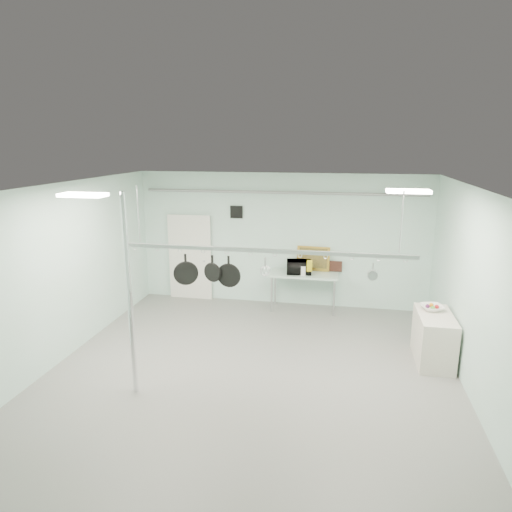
% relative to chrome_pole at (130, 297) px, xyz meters
% --- Properties ---
extents(floor, '(8.00, 8.00, 0.00)m').
position_rel_chrome_pole_xyz_m(floor, '(1.70, 0.60, -1.60)').
color(floor, gray).
rests_on(floor, ground).
extents(ceiling, '(7.00, 8.00, 0.02)m').
position_rel_chrome_pole_xyz_m(ceiling, '(1.70, 0.60, 1.59)').
color(ceiling, silver).
rests_on(ceiling, back_wall).
extents(back_wall, '(7.00, 0.02, 3.20)m').
position_rel_chrome_pole_xyz_m(back_wall, '(1.70, 4.59, 0.00)').
color(back_wall, silver).
rests_on(back_wall, floor).
extents(right_wall, '(0.02, 8.00, 3.20)m').
position_rel_chrome_pole_xyz_m(right_wall, '(5.19, 0.60, 0.00)').
color(right_wall, silver).
rests_on(right_wall, floor).
extents(door, '(1.10, 0.10, 2.20)m').
position_rel_chrome_pole_xyz_m(door, '(-0.60, 4.54, -0.55)').
color(door, silver).
rests_on(door, floor).
extents(wall_vent, '(0.30, 0.04, 0.30)m').
position_rel_chrome_pole_xyz_m(wall_vent, '(0.60, 4.57, 0.65)').
color(wall_vent, black).
rests_on(wall_vent, back_wall).
extents(conduit_pipe, '(6.60, 0.07, 0.07)m').
position_rel_chrome_pole_xyz_m(conduit_pipe, '(1.70, 4.50, 1.15)').
color(conduit_pipe, gray).
rests_on(conduit_pipe, back_wall).
extents(chrome_pole, '(0.08, 0.08, 3.20)m').
position_rel_chrome_pole_xyz_m(chrome_pole, '(0.00, 0.00, 0.00)').
color(chrome_pole, silver).
rests_on(chrome_pole, floor).
extents(prep_table, '(1.60, 0.70, 0.91)m').
position_rel_chrome_pole_xyz_m(prep_table, '(2.30, 4.20, -0.77)').
color(prep_table, silver).
rests_on(prep_table, floor).
extents(side_cabinet, '(0.60, 1.20, 0.90)m').
position_rel_chrome_pole_xyz_m(side_cabinet, '(4.85, 2.00, -1.15)').
color(side_cabinet, beige).
rests_on(side_cabinet, floor).
extents(pot_rack, '(4.80, 0.06, 1.00)m').
position_rel_chrome_pole_xyz_m(pot_rack, '(1.90, 0.90, 0.63)').
color(pot_rack, '#B7B7BC').
rests_on(pot_rack, ceiling).
extents(light_panel_left, '(0.65, 0.30, 0.05)m').
position_rel_chrome_pole_xyz_m(light_panel_left, '(-0.50, -0.20, 1.56)').
color(light_panel_left, white).
rests_on(light_panel_left, ceiling).
extents(light_panel_right, '(0.65, 0.30, 0.05)m').
position_rel_chrome_pole_xyz_m(light_panel_right, '(4.10, 1.20, 1.56)').
color(light_panel_right, white).
rests_on(light_panel_right, ceiling).
extents(microwave, '(0.61, 0.45, 0.31)m').
position_rel_chrome_pole_xyz_m(microwave, '(2.18, 4.16, -0.54)').
color(microwave, black).
rests_on(microwave, prep_table).
extents(coffee_canister, '(0.18, 0.18, 0.23)m').
position_rel_chrome_pole_xyz_m(coffee_canister, '(2.29, 4.04, -0.58)').
color(coffee_canister, silver).
rests_on(coffee_canister, prep_table).
extents(painting_large, '(0.79, 0.19, 0.58)m').
position_rel_chrome_pole_xyz_m(painting_large, '(2.49, 4.50, -0.41)').
color(painting_large, gold).
rests_on(painting_large, prep_table).
extents(painting_small, '(0.30, 0.09, 0.25)m').
position_rel_chrome_pole_xyz_m(painting_small, '(3.02, 4.50, -0.57)').
color(painting_small, black).
rests_on(painting_small, prep_table).
extents(fruit_bowl, '(0.47, 0.47, 0.10)m').
position_rel_chrome_pole_xyz_m(fruit_bowl, '(4.82, 2.23, -0.65)').
color(fruit_bowl, white).
rests_on(fruit_bowl, side_cabinet).
extents(skillet_left, '(0.40, 0.20, 0.54)m').
position_rel_chrome_pole_xyz_m(skillet_left, '(0.59, 0.90, 0.21)').
color(skillet_left, black).
rests_on(skillet_left, pot_rack).
extents(skillet_mid, '(0.33, 0.16, 0.46)m').
position_rel_chrome_pole_xyz_m(skillet_mid, '(1.05, 0.90, 0.25)').
color(skillet_mid, black).
rests_on(skillet_mid, pot_rack).
extents(skillet_right, '(0.41, 0.08, 0.54)m').
position_rel_chrome_pole_xyz_m(skillet_right, '(1.33, 0.90, 0.22)').
color(skillet_right, black).
rests_on(skillet_right, pot_rack).
extents(whisk, '(0.18, 0.18, 0.29)m').
position_rel_chrome_pole_xyz_m(whisk, '(1.94, 0.90, 0.34)').
color(whisk, '#B8B8BD').
rests_on(whisk, pot_rack).
extents(grater, '(0.08, 0.04, 0.20)m').
position_rel_chrome_pole_xyz_m(grater, '(2.65, 0.90, 0.38)').
color(grater, gold).
rests_on(grater, pot_rack).
extents(saucepan, '(0.17, 0.12, 0.27)m').
position_rel_chrome_pole_xyz_m(saucepan, '(3.63, 0.90, 0.35)').
color(saucepan, silver).
rests_on(saucepan, pot_rack).
extents(fruit_cluster, '(0.24, 0.24, 0.09)m').
position_rel_chrome_pole_xyz_m(fruit_cluster, '(4.82, 2.23, -0.61)').
color(fruit_cluster, '#A80F16').
rests_on(fruit_cluster, fruit_bowl).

